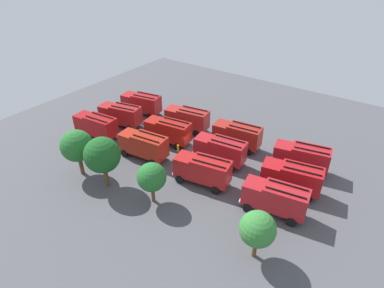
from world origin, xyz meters
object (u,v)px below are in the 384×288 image
Objects in this scene: fire_truck_5 at (220,149)px; firefighter_3 at (155,108)px; fire_truck_3 at (141,103)px; firefighter_2 at (187,116)px; tree_1 at (152,177)px; fire_truck_8 at (275,198)px; fire_truck_9 at (203,169)px; traffic_cone_1 at (217,147)px; fire_truck_0 at (302,157)px; fire_truck_11 at (96,125)px; firefighter_1 at (178,150)px; firefighter_0 at (137,117)px; fire_truck_2 at (187,118)px; fire_truck_1 at (237,135)px; traffic_cone_0 at (103,126)px; fire_truck_6 at (168,130)px; fire_truck_4 at (292,177)px; fire_truck_10 at (144,145)px; tree_2 at (102,155)px; fire_truck_7 at (121,114)px; tree_0 at (258,229)px.

fire_truck_5 is 18.94m from firefighter_3.
fire_truck_3 reaches higher than firefighter_2.
fire_truck_8 is at bearing -152.54° from tree_1.
fire_truck_9 reaches higher than traffic_cone_1.
tree_1 is at bearing 42.12° from fire_truck_0.
fire_truck_3 is at bearing -96.21° from fire_truck_11.
firefighter_2 is (5.02, -9.21, 0.02)m from firefighter_1.
firefighter_0 is 8.56m from firefighter_2.
tree_1 is at bearing 104.39° from fire_truck_2.
fire_truck_5 is 11.10m from fire_truck_8.
fire_truck_5 is at bearing 143.51° from fire_truck_2.
firefighter_0 is at bearing -12.91° from fire_truck_5.
traffic_cone_0 is (20.77, 7.66, -1.78)m from fire_truck_1.
fire_truck_2 is 1.00× the size of fire_truck_6.
fire_truck_2 is 14.10m from traffic_cone_0.
fire_truck_4 is 4.66m from fire_truck_8.
firefighter_1 is at bearing 59.42° from firefighter_3.
firefighter_3 is at bearing -12.37° from fire_truck_1.
fire_truck_11 is 15.02m from firefighter_2.
fire_truck_9 is 4.07× the size of firefighter_0.
fire_truck_5 and fire_truck_6 have the same top height.
fire_truck_1 is at bearing -139.53° from fire_truck_10.
fire_truck_11 is 18.03m from tree_1.
fire_truck_1 is at bearing -98.13° from tree_1.
fire_truck_4 is 22.78m from tree_2.
fire_truck_9 is at bearing 125.57° from fire_truck_2.
firefighter_3 is (-1.23, -7.14, -1.23)m from fire_truck_7.
fire_truck_1 is at bearing 170.11° from fire_truck_3.
fire_truck_1 reaches higher than traffic_cone_1.
fire_truck_4 is 4.15× the size of firefighter_2.
tree_0 is 0.79× the size of tree_2.
fire_truck_3 is at bearing -28.89° from tree_0.
firefighter_1 is at bearing 13.29° from fire_truck_5.
fire_truck_11 is at bearing -0.88° from fire_truck_4.
fire_truck_6 is 4.12× the size of firefighter_2.
tree_2 is (18.59, 17.10, 2.42)m from fire_truck_0.
fire_truck_1 and fire_truck_2 have the same top height.
fire_truck_8 is 1.43× the size of tree_1.
fire_truck_3 reaches higher than traffic_cone_1.
fire_truck_5 is at bearing -125.76° from tree_2.
fire_truck_3 is at bearing -59.76° from tree_2.
fire_truck_2 is at bearing 138.66° from firefighter_2.
firefighter_3 is (8.57, -1.96, -1.23)m from fire_truck_2.
fire_truck_0 is 1.02× the size of fire_truck_11.
fire_truck_8 is at bearing 81.02° from fire_truck_0.
fire_truck_6 is 8.91m from firefighter_0.
fire_truck_11 is at bearing 36.23° from fire_truck_2.
fire_truck_0 is 9.64m from fire_truck_1.
fire_truck_4 is at bearing 173.52° from firefighter_2.
fire_truck_1 reaches higher than firefighter_3.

